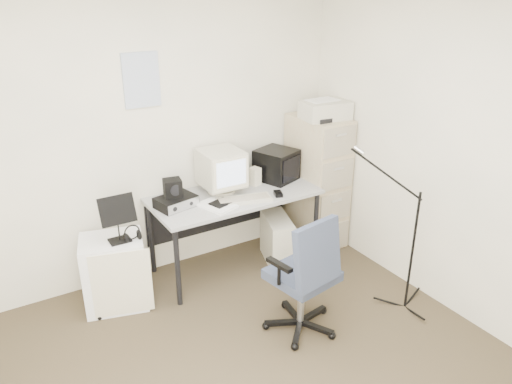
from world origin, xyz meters
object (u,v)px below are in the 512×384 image
desk (235,231)px  side_cart (114,272)px  filing_cabinet (317,181)px  office_chair (302,273)px

desk → side_cart: 1.14m
filing_cabinet → office_chair: 1.48m
office_chair → filing_cabinet: bearing=38.7°
office_chair → side_cart: office_chair is taller
filing_cabinet → desk: size_ratio=0.87×
filing_cabinet → desk: bearing=-178.2°
desk → office_chair: bearing=-91.4°
office_chair → desk: bearing=79.0°
filing_cabinet → office_chair: (-0.98, -1.10, -0.15)m
desk → side_cart: size_ratio=2.49×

